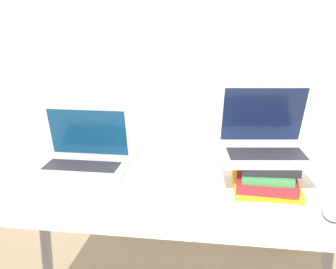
% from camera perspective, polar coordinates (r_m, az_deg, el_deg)
% --- Properties ---
extents(wall_back, '(8.00, 0.05, 2.70)m').
position_cam_1_polar(wall_back, '(2.63, 3.94, 15.50)').
color(wall_back, silver).
rests_on(wall_back, ground_plane).
extents(desk, '(1.37, 0.71, 0.75)m').
position_cam_1_polar(desk, '(1.71, 0.26, -8.70)').
color(desk, beige).
rests_on(desk, ground_plane).
extents(laptop_left, '(0.35, 0.23, 0.24)m').
position_cam_1_polar(laptop_left, '(1.85, -10.12, -2.45)').
color(laptop_left, '#B2B2B7').
rests_on(laptop_left, desk).
extents(book_stack, '(0.24, 0.28, 0.11)m').
position_cam_1_polar(book_stack, '(1.64, 11.92, -4.87)').
color(book_stack, gold).
rests_on(book_stack, desk).
extents(laptop_on_books, '(0.35, 0.30, 0.25)m').
position_cam_1_polar(laptop_on_books, '(1.64, 11.68, -0.78)').
color(laptop_on_books, silver).
rests_on(laptop_on_books, book_stack).
extents(wireless_keyboard, '(0.27, 0.12, 0.01)m').
position_cam_1_polar(wireless_keyboard, '(1.47, 10.80, -9.21)').
color(wireless_keyboard, silver).
rests_on(wireless_keyboard, desk).
extents(mouse, '(0.06, 0.11, 0.04)m').
position_cam_1_polar(mouse, '(1.50, 19.38, -8.91)').
color(mouse, '#B2B2B7').
rests_on(mouse, desk).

